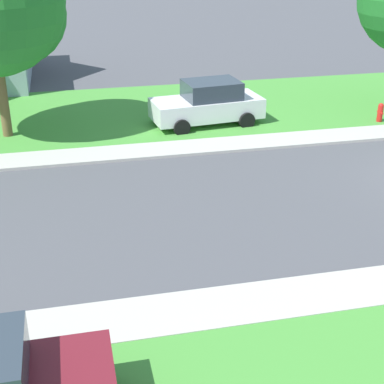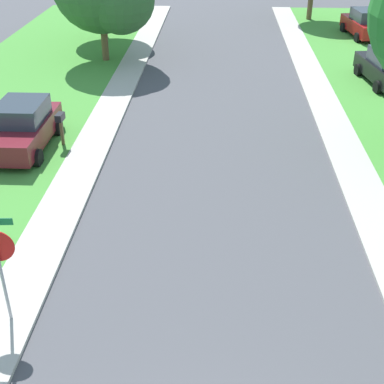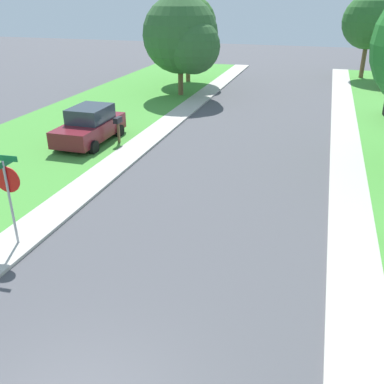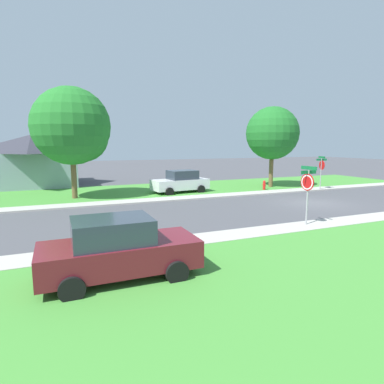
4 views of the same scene
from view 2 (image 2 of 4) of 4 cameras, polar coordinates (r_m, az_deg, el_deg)
sidewalk_east at (r=18.91m, az=17.04°, el=1.58°), size 1.40×56.00×0.10m
sidewalk_west at (r=18.91m, az=-11.75°, el=2.31°), size 1.40×56.00×0.10m
car_maroon_across_road at (r=20.72m, az=-17.48°, el=6.57°), size 2.04×4.30×1.76m
car_red_far_down_street at (r=37.22m, az=17.86°, el=16.56°), size 2.46×4.50×1.76m
mailbox at (r=20.49m, az=-13.72°, el=7.26°), size 0.27×0.50×1.31m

